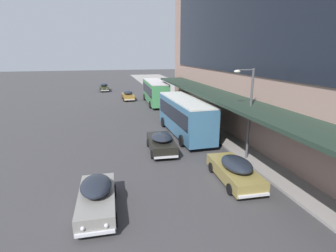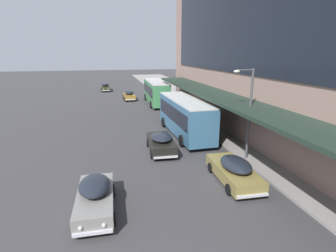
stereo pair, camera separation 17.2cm
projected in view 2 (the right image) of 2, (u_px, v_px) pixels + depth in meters
transit_bus_kerbside_front at (185, 115)px, 24.20m from camera, size 2.89×9.63×3.43m
transit_bus_kerbside_rear at (156, 91)px, 39.28m from camera, size 2.92×10.21×3.42m
sedan_lead_near at (161, 142)px, 20.39m from camera, size 2.14×4.50×1.50m
sedan_oncoming_front at (95, 196)px, 12.70m from camera, size 1.93×4.48×1.61m
sedan_lead_mid at (234, 170)px, 15.58m from camera, size 2.13×4.93×1.54m
sedan_trailing_near at (129, 95)px, 42.89m from camera, size 1.84×4.40×1.58m
sedan_second_mid at (105, 87)px, 52.95m from camera, size 1.86×4.64×1.61m
street_lamp at (248, 107)px, 17.91m from camera, size 1.50×0.28×6.35m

